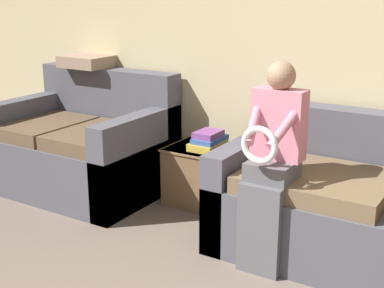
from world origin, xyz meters
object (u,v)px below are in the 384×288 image
child_left_seated (272,159)px  couch_side (84,149)px  side_shelf (208,176)px  book_stack (208,141)px  throw_pillow (90,61)px

child_left_seated → couch_side: bearing=168.2°
couch_side → child_left_seated: size_ratio=1.11×
side_shelf → couch_side: bearing=-167.6°
couch_side → child_left_seated: (1.89, -0.39, 0.34)m
book_stack → side_shelf: bearing=174.0°
couch_side → child_left_seated: 1.96m
book_stack → child_left_seated: bearing=-38.3°
couch_side → child_left_seated: child_left_seated is taller
side_shelf → throw_pillow: bearing=174.9°
couch_side → child_left_seated: bearing=-11.8°
throw_pillow → book_stack: bearing=-5.1°
child_left_seated → throw_pillow: 2.26m
couch_side → side_shelf: (1.09, 0.24, -0.11)m
child_left_seated → throw_pillow: child_left_seated is taller
throw_pillow → child_left_seated: bearing=-19.6°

